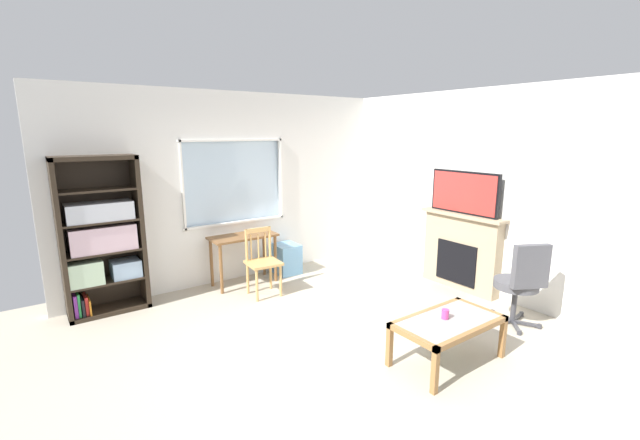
{
  "coord_description": "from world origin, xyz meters",
  "views": [
    {
      "loc": [
        -2.51,
        -3.1,
        2.17
      ],
      "look_at": [
        0.2,
        0.68,
        1.18
      ],
      "focal_mm": 23.5,
      "sensor_mm": 36.0,
      "label": 1
    }
  ],
  "objects_px": {
    "coffee_table": "(448,326)",
    "wooden_chair": "(262,261)",
    "desk_under_window": "(243,244)",
    "office_chair": "(521,280)",
    "sippy_cup": "(445,314)",
    "tv": "(464,193)",
    "bookshelf": "(101,240)",
    "fireplace": "(461,251)",
    "plastic_drawer_unit": "(286,259)"
  },
  "relations": [
    {
      "from": "bookshelf",
      "to": "desk_under_window",
      "type": "relative_size",
      "value": 2.02
    },
    {
      "from": "tv",
      "to": "sippy_cup",
      "type": "bearing_deg",
      "value": -147.4
    },
    {
      "from": "desk_under_window",
      "to": "wooden_chair",
      "type": "distance_m",
      "value": 0.53
    },
    {
      "from": "tv",
      "to": "plastic_drawer_unit",
      "type": "bearing_deg",
      "value": 129.79
    },
    {
      "from": "coffee_table",
      "to": "sippy_cup",
      "type": "bearing_deg",
      "value": 103.41
    },
    {
      "from": "desk_under_window",
      "to": "office_chair",
      "type": "distance_m",
      "value": 3.6
    },
    {
      "from": "desk_under_window",
      "to": "office_chair",
      "type": "xyz_separation_m",
      "value": [
        1.9,
        -3.06,
        -0.04
      ]
    },
    {
      "from": "fireplace",
      "to": "tv",
      "type": "height_order",
      "value": "tv"
    },
    {
      "from": "plastic_drawer_unit",
      "to": "sippy_cup",
      "type": "distance_m",
      "value": 3.08
    },
    {
      "from": "fireplace",
      "to": "coffee_table",
      "type": "height_order",
      "value": "fireplace"
    },
    {
      "from": "office_chair",
      "to": "tv",
      "type": "bearing_deg",
      "value": 67.49
    },
    {
      "from": "plastic_drawer_unit",
      "to": "tv",
      "type": "bearing_deg",
      "value": -50.21
    },
    {
      "from": "fireplace",
      "to": "coffee_table",
      "type": "bearing_deg",
      "value": -146.72
    },
    {
      "from": "bookshelf",
      "to": "fireplace",
      "type": "xyz_separation_m",
      "value": [
        4.18,
        -2.02,
        -0.36
      ]
    },
    {
      "from": "desk_under_window",
      "to": "tv",
      "type": "relative_size",
      "value": 0.92
    },
    {
      "from": "office_chair",
      "to": "coffee_table",
      "type": "height_order",
      "value": "office_chair"
    },
    {
      "from": "tv",
      "to": "sippy_cup",
      "type": "relative_size",
      "value": 11.39
    },
    {
      "from": "coffee_table",
      "to": "wooden_chair",
      "type": "bearing_deg",
      "value": 103.74
    },
    {
      "from": "bookshelf",
      "to": "office_chair",
      "type": "height_order",
      "value": "bookshelf"
    },
    {
      "from": "desk_under_window",
      "to": "office_chair",
      "type": "bearing_deg",
      "value": -58.2
    },
    {
      "from": "wooden_chair",
      "to": "tv",
      "type": "bearing_deg",
      "value": -30.86
    },
    {
      "from": "bookshelf",
      "to": "tv",
      "type": "bearing_deg",
      "value": -25.96
    },
    {
      "from": "desk_under_window",
      "to": "sippy_cup",
      "type": "bearing_deg",
      "value": -78.0
    },
    {
      "from": "bookshelf",
      "to": "wooden_chair",
      "type": "xyz_separation_m",
      "value": [
        1.81,
        -0.62,
        -0.44
      ]
    },
    {
      "from": "fireplace",
      "to": "wooden_chair",
      "type": "bearing_deg",
      "value": 149.33
    },
    {
      "from": "plastic_drawer_unit",
      "to": "office_chair",
      "type": "distance_m",
      "value": 3.34
    },
    {
      "from": "plastic_drawer_unit",
      "to": "sippy_cup",
      "type": "height_order",
      "value": "sippy_cup"
    },
    {
      "from": "desk_under_window",
      "to": "plastic_drawer_unit",
      "type": "bearing_deg",
      "value": 3.88
    },
    {
      "from": "fireplace",
      "to": "office_chair",
      "type": "height_order",
      "value": "fireplace"
    },
    {
      "from": "coffee_table",
      "to": "plastic_drawer_unit",
      "type": "bearing_deg",
      "value": 88.41
    },
    {
      "from": "fireplace",
      "to": "office_chair",
      "type": "relative_size",
      "value": 1.24
    },
    {
      "from": "office_chair",
      "to": "fireplace",
      "type": "bearing_deg",
      "value": 66.72
    },
    {
      "from": "tv",
      "to": "bookshelf",
      "type": "bearing_deg",
      "value": 154.04
    },
    {
      "from": "desk_under_window",
      "to": "wooden_chair",
      "type": "relative_size",
      "value": 1.04
    },
    {
      "from": "bookshelf",
      "to": "sippy_cup",
      "type": "distance_m",
      "value": 3.98
    },
    {
      "from": "bookshelf",
      "to": "fireplace",
      "type": "height_order",
      "value": "bookshelf"
    },
    {
      "from": "desk_under_window",
      "to": "bookshelf",
      "type": "bearing_deg",
      "value": 176.5
    },
    {
      "from": "wooden_chair",
      "to": "sippy_cup",
      "type": "distance_m",
      "value": 2.58
    },
    {
      "from": "wooden_chair",
      "to": "tv",
      "type": "distance_m",
      "value": 2.87
    },
    {
      "from": "desk_under_window",
      "to": "plastic_drawer_unit",
      "type": "relative_size",
      "value": 2.05
    },
    {
      "from": "plastic_drawer_unit",
      "to": "wooden_chair",
      "type": "bearing_deg",
      "value": -141.46
    },
    {
      "from": "coffee_table",
      "to": "fireplace",
      "type": "bearing_deg",
      "value": 33.28
    },
    {
      "from": "bookshelf",
      "to": "coffee_table",
      "type": "distance_m",
      "value": 4.03
    },
    {
      "from": "bookshelf",
      "to": "sippy_cup",
      "type": "relative_size",
      "value": 21.11
    },
    {
      "from": "plastic_drawer_unit",
      "to": "fireplace",
      "type": "relative_size",
      "value": 0.37
    },
    {
      "from": "bookshelf",
      "to": "tv",
      "type": "xyz_separation_m",
      "value": [
        4.16,
        -2.02,
        0.46
      ]
    },
    {
      "from": "bookshelf",
      "to": "wooden_chair",
      "type": "relative_size",
      "value": 2.11
    },
    {
      "from": "wooden_chair",
      "to": "tv",
      "type": "xyz_separation_m",
      "value": [
        2.34,
        -1.4,
        0.9
      ]
    },
    {
      "from": "bookshelf",
      "to": "plastic_drawer_unit",
      "type": "distance_m",
      "value": 2.61
    },
    {
      "from": "fireplace",
      "to": "sippy_cup",
      "type": "xyz_separation_m",
      "value": [
        -1.75,
        -1.11,
        -0.06
      ]
    }
  ]
}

